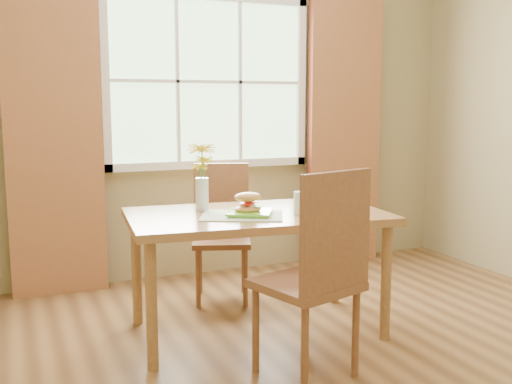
{
  "coord_description": "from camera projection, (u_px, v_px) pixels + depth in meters",
  "views": [
    {
      "loc": [
        -1.45,
        -2.55,
        1.33
      ],
      "look_at": [
        -0.17,
        0.52,
        0.84
      ],
      "focal_mm": 42.0,
      "sensor_mm": 36.0,
      "label": 1
    }
  ],
  "objects": [
    {
      "name": "chair_near",
      "position": [
        319.0,
        267.0,
        2.83
      ],
      "size": [
        0.54,
        0.54,
        1.03
      ],
      "rotation": [
        0.0,
        0.0,
        0.3
      ],
      "color": "brown",
      "rests_on": "room"
    },
    {
      "name": "chair_far",
      "position": [
        221.0,
        225.0,
        4.12
      ],
      "size": [
        0.49,
        0.49,
        0.92
      ],
      "rotation": [
        0.0,
        0.0,
        -0.34
      ],
      "color": "brown",
      "rests_on": "room"
    },
    {
      "name": "flower_vase",
      "position": [
        202.0,
        170.0,
        3.48
      ],
      "size": [
        0.16,
        0.16,
        0.4
      ],
      "color": "silver",
      "rests_on": "dining_table"
    },
    {
      "name": "croissant_sandwich",
      "position": [
        248.0,
        203.0,
        3.33
      ],
      "size": [
        0.17,
        0.14,
        0.12
      ],
      "rotation": [
        0.0,
        0.0,
        -0.22
      ],
      "color": "#D18247",
      "rests_on": "plate"
    },
    {
      "name": "water_glass",
      "position": [
        301.0,
        204.0,
        3.37
      ],
      "size": [
        0.09,
        0.09,
        0.13
      ],
      "color": "silver",
      "rests_on": "dining_table"
    },
    {
      "name": "dining_table",
      "position": [
        257.0,
        225.0,
        3.46
      ],
      "size": [
        1.53,
        0.95,
        0.71
      ],
      "rotation": [
        0.0,
        0.0,
        -0.09
      ],
      "color": "olive",
      "rests_on": "room"
    },
    {
      "name": "room",
      "position": [
        330.0,
        100.0,
        2.88
      ],
      "size": [
        4.24,
        3.84,
        2.74
      ],
      "color": "brown",
      "rests_on": "ground"
    },
    {
      "name": "curtain_right",
      "position": [
        344.0,
        132.0,
        4.98
      ],
      "size": [
        0.65,
        0.08,
        2.2
      ],
      "primitive_type": "cube",
      "color": "maroon",
      "rests_on": "room"
    },
    {
      "name": "window",
      "position": [
        209.0,
        82.0,
        4.57
      ],
      "size": [
        1.62,
        0.06,
        1.32
      ],
      "color": "#AFDAA5",
      "rests_on": "room"
    },
    {
      "name": "placemat",
      "position": [
        242.0,
        216.0,
        3.33
      ],
      "size": [
        0.55,
        0.49,
        0.01
      ],
      "primitive_type": "cube",
      "rotation": [
        0.0,
        0.0,
        -0.43
      ],
      "color": "beige",
      "rests_on": "dining_table"
    },
    {
      "name": "curtain_left",
      "position": [
        54.0,
        138.0,
        4.11
      ],
      "size": [
        0.65,
        0.08,
        2.2
      ],
      "primitive_type": "cube",
      "color": "maroon",
      "rests_on": "room"
    },
    {
      "name": "plate",
      "position": [
        249.0,
        214.0,
        3.34
      ],
      "size": [
        0.33,
        0.33,
        0.01
      ],
      "primitive_type": "cube",
      "rotation": [
        0.0,
        0.0,
        -0.5
      ],
      "color": "#74D435",
      "rests_on": "placemat"
    }
  ]
}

